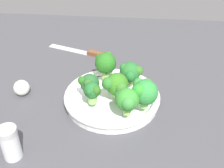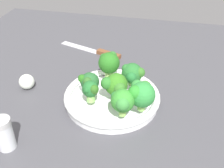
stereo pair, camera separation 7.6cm
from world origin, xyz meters
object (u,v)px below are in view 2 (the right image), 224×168
(broccoli_floret_0, at_px, (89,82))
(broccoli_floret_6, at_px, (141,93))
(broccoli_floret_3, at_px, (91,90))
(pepper_shaker, at_px, (4,134))
(bowl, at_px, (112,97))
(broccoli_floret_2, at_px, (116,85))
(knife, at_px, (98,52))
(broccoli_floret_5, at_px, (122,101))
(broccoli_floret_1, at_px, (132,74))
(garlic_bulb, at_px, (27,82))
(broccoli_floret_4, at_px, (109,62))

(broccoli_floret_0, height_order, broccoli_floret_6, broccoli_floret_6)
(broccoli_floret_3, relative_size, pepper_shaker, 0.73)
(bowl, height_order, pepper_shaker, pepper_shaker)
(broccoli_floret_2, bearing_deg, knife, 113.64)
(broccoli_floret_3, bearing_deg, broccoli_floret_5, -22.51)
(broccoli_floret_6, bearing_deg, broccoli_floret_1, 110.85)
(garlic_bulb, bearing_deg, broccoli_floret_5, -17.71)
(broccoli_floret_2, xyz_separation_m, pepper_shaker, (-0.22, -0.20, -0.03))
(broccoli_floret_6, bearing_deg, broccoli_floret_3, 179.11)
(broccoli_floret_3, xyz_separation_m, broccoli_floret_4, (0.02, 0.13, 0.01))
(bowl, distance_m, pepper_shaker, 0.30)
(broccoli_floret_2, bearing_deg, broccoli_floret_6, -26.04)
(broccoli_floret_5, height_order, pepper_shaker, broccoli_floret_5)
(pepper_shaker, bearing_deg, broccoli_floret_4, 59.73)
(broccoli_floret_0, height_order, broccoli_floret_1, broccoli_floret_1)
(broccoli_floret_3, bearing_deg, broccoli_floret_6, -0.89)
(bowl, relative_size, broccoli_floret_2, 3.87)
(broccoli_floret_0, bearing_deg, bowl, 12.80)
(knife, bearing_deg, broccoli_floret_3, -77.64)
(knife, xyz_separation_m, garlic_bulb, (-0.15, -0.27, 0.02))
(knife, distance_m, garlic_bulb, 0.31)
(broccoli_floret_0, xyz_separation_m, broccoli_floret_1, (0.11, 0.06, 0.00))
(broccoli_floret_2, bearing_deg, broccoli_floret_4, 112.16)
(broccoli_floret_4, relative_size, pepper_shaker, 0.95)
(broccoli_floret_5, distance_m, garlic_bulb, 0.34)
(bowl, distance_m, garlic_bulb, 0.27)
(pepper_shaker, bearing_deg, knife, 80.34)
(garlic_bulb, height_order, pepper_shaker, pepper_shaker)
(broccoli_floret_2, relative_size, broccoli_floret_6, 0.87)
(broccoli_floret_1, xyz_separation_m, broccoli_floret_3, (-0.09, -0.10, -0.00))
(broccoli_floret_2, distance_m, broccoli_floret_5, 0.08)
(pepper_shaker, bearing_deg, broccoli_floret_6, 29.90)
(garlic_bulb, bearing_deg, broccoli_floret_2, -5.97)
(broccoli_floret_4, height_order, broccoli_floret_5, broccoli_floret_4)
(broccoli_floret_5, bearing_deg, broccoli_floret_2, 113.81)
(broccoli_floret_3, relative_size, broccoli_floret_6, 0.76)
(broccoli_floret_2, distance_m, garlic_bulb, 0.29)
(broccoli_floret_4, bearing_deg, broccoli_floret_2, -67.84)
(bowl, height_order, knife, bowl)
(broccoli_floret_0, distance_m, broccoli_floret_2, 0.08)
(bowl, relative_size, broccoli_floret_6, 3.38)
(bowl, xyz_separation_m, broccoli_floret_5, (0.05, -0.09, 0.06))
(broccoli_floret_0, bearing_deg, broccoli_floret_2, -1.82)
(bowl, distance_m, knife, 0.31)
(broccoli_floret_0, bearing_deg, broccoli_floret_6, -14.41)
(broccoli_floret_3, relative_size, knife, 0.24)
(broccoli_floret_4, bearing_deg, knife, 114.36)
(broccoli_floret_2, relative_size, broccoli_floret_5, 0.95)
(broccoli_floret_4, xyz_separation_m, broccoli_floret_6, (0.11, -0.14, 0.00))
(broccoli_floret_1, xyz_separation_m, broccoli_floret_2, (-0.03, -0.07, -0.00))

